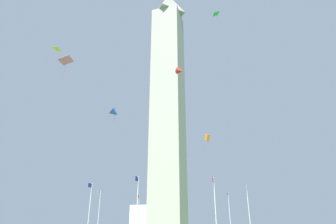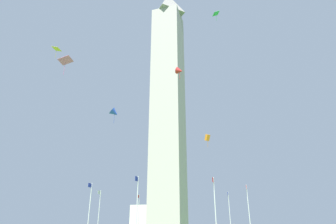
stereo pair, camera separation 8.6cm
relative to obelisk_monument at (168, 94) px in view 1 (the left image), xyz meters
The scene contains 16 objects.
obelisk_monument is the anchor object (origin of this frame).
flagpole_n 27.37m from the obelisk_monument, ahead, with size 1.12×0.14×8.09m.
flagpole_ne 27.37m from the obelisk_monument, 44.83° to the left, with size 1.12×0.14×8.09m.
flagpole_e 27.34m from the obelisk_monument, 89.76° to the left, with size 1.12×0.14×8.09m.
flagpole_se 27.32m from the obelisk_monument, 134.83° to the left, with size 1.12×0.14×8.09m.
flagpole_s 27.31m from the obelisk_monument, behind, with size 1.12×0.14×8.09m.
flagpole_sw 27.32m from the obelisk_monument, 134.83° to the right, with size 1.12×0.14×8.09m.
flagpole_w 27.34m from the obelisk_monument, 89.76° to the right, with size 1.12×0.14×8.09m.
flagpole_nw 27.37m from the obelisk_monument, 44.83° to the right, with size 1.12×0.14×8.09m.
kite_orange_box 13.82m from the obelisk_monument, 79.07° to the left, with size 1.21×1.21×2.47m.
kite_green_diamond 20.43m from the obelisk_monument, 40.92° to the left, with size 1.34×1.30×1.67m.
kite_red_delta 24.48m from the obelisk_monument, 20.99° to the left, with size 1.03×1.18×1.78m.
kite_pink_diamond 27.33m from the obelisk_monument, 12.64° to the right, with size 1.77×1.71×2.40m.
kite_yellow_diamond 23.78m from the obelisk_monument, 49.32° to the right, with size 1.60×1.55×2.28m.
kite_blue_delta 15.84m from the obelisk_monument, 25.47° to the right, with size 2.19×2.27×2.85m.
distant_building 69.00m from the obelisk_monument, 158.12° to the right, with size 20.67×12.89×8.47m.
Camera 1 is at (51.39, 15.96, 1.74)m, focal length 29.65 mm.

